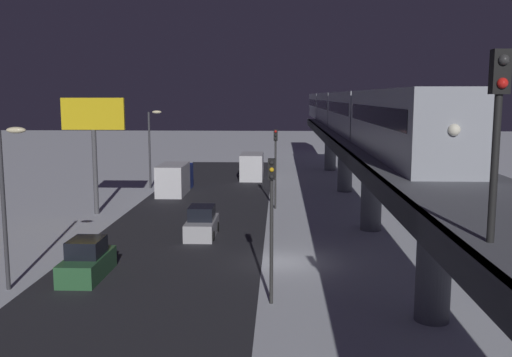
{
  "coord_description": "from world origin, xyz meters",
  "views": [
    {
      "loc": [
        -0.08,
        30.56,
        9.03
      ],
      "look_at": [
        2.04,
        -20.52,
        1.68
      ],
      "focal_mm": 40.35,
      "sensor_mm": 36.0,
      "label": 1
    }
  ],
  "objects_px": {
    "box_truck": "(175,179)",
    "traffic_light_mid": "(276,157)",
    "commercial_billboard": "(93,125)",
    "rail_signal": "(498,113)",
    "sedan_green": "(87,262)",
    "subway_train": "(343,109)",
    "traffic_light_near": "(272,210)",
    "sedan_silver": "(202,224)",
    "delivery_van": "(252,166)"
  },
  "relations": [
    {
      "from": "sedan_silver",
      "to": "delivery_van",
      "type": "xyz_separation_m",
      "value": [
        -2.0,
        -26.95,
        0.56
      ]
    },
    {
      "from": "box_truck",
      "to": "commercial_billboard",
      "type": "distance_m",
      "value": 12.22
    },
    {
      "from": "delivery_van",
      "to": "box_truck",
      "type": "bearing_deg",
      "value": 56.29
    },
    {
      "from": "traffic_light_near",
      "to": "delivery_van",
      "type": "bearing_deg",
      "value": -86.05
    },
    {
      "from": "subway_train",
      "to": "sedan_green",
      "type": "relative_size",
      "value": 17.68
    },
    {
      "from": "subway_train",
      "to": "sedan_silver",
      "type": "xyz_separation_m",
      "value": [
        11.24,
        21.37,
        -6.96
      ]
    },
    {
      "from": "rail_signal",
      "to": "sedan_silver",
      "type": "relative_size",
      "value": 0.95
    },
    {
      "from": "rail_signal",
      "to": "sedan_green",
      "type": "bearing_deg",
      "value": -47.82
    },
    {
      "from": "box_truck",
      "to": "delivery_van",
      "type": "xyz_separation_m",
      "value": [
        -6.8,
        -10.19,
        0.0
      ]
    },
    {
      "from": "box_truck",
      "to": "traffic_light_mid",
      "type": "distance_m",
      "value": 12.37
    },
    {
      "from": "box_truck",
      "to": "traffic_light_near",
      "type": "height_order",
      "value": "traffic_light_near"
    },
    {
      "from": "sedan_silver",
      "to": "traffic_light_near",
      "type": "bearing_deg",
      "value": -68.83
    },
    {
      "from": "sedan_green",
      "to": "traffic_light_mid",
      "type": "height_order",
      "value": "traffic_light_mid"
    },
    {
      "from": "box_truck",
      "to": "delivery_van",
      "type": "bearing_deg",
      "value": -123.71
    },
    {
      "from": "traffic_light_mid",
      "to": "traffic_light_near",
      "type": "bearing_deg",
      "value": 90.0
    },
    {
      "from": "box_truck",
      "to": "delivery_van",
      "type": "height_order",
      "value": "same"
    },
    {
      "from": "delivery_van",
      "to": "commercial_billboard",
      "type": "distance_m",
      "value": 23.72
    },
    {
      "from": "sedan_green",
      "to": "rail_signal",
      "type": "bearing_deg",
      "value": 132.18
    },
    {
      "from": "sedan_silver",
      "to": "traffic_light_near",
      "type": "height_order",
      "value": "traffic_light_near"
    },
    {
      "from": "subway_train",
      "to": "sedan_green",
      "type": "bearing_deg",
      "value": 62.27
    },
    {
      "from": "traffic_light_near",
      "to": "subway_train",
      "type": "bearing_deg",
      "value": -101.05
    },
    {
      "from": "subway_train",
      "to": "rail_signal",
      "type": "relative_size",
      "value": 18.52
    },
    {
      "from": "sedan_silver",
      "to": "commercial_billboard",
      "type": "height_order",
      "value": "commercial_billboard"
    },
    {
      "from": "subway_train",
      "to": "traffic_light_mid",
      "type": "relative_size",
      "value": 11.57
    },
    {
      "from": "sedan_green",
      "to": "commercial_billboard",
      "type": "bearing_deg",
      "value": -73.87
    },
    {
      "from": "box_truck",
      "to": "traffic_light_mid",
      "type": "height_order",
      "value": "traffic_light_mid"
    },
    {
      "from": "sedan_silver",
      "to": "traffic_light_mid",
      "type": "relative_size",
      "value": 0.66
    },
    {
      "from": "subway_train",
      "to": "traffic_light_near",
      "type": "relative_size",
      "value": 11.57
    },
    {
      "from": "delivery_van",
      "to": "traffic_light_mid",
      "type": "relative_size",
      "value": 1.16
    },
    {
      "from": "box_truck",
      "to": "subway_train",
      "type": "bearing_deg",
      "value": -163.98
    },
    {
      "from": "sedan_silver",
      "to": "commercial_billboard",
      "type": "relative_size",
      "value": 0.47
    },
    {
      "from": "rail_signal",
      "to": "traffic_light_mid",
      "type": "relative_size",
      "value": 0.62
    },
    {
      "from": "sedan_green",
      "to": "traffic_light_near",
      "type": "xyz_separation_m",
      "value": [
        -9.3,
        3.37,
        3.4
      ]
    },
    {
      "from": "sedan_green",
      "to": "box_truck",
      "type": "distance_m",
      "value": 25.54
    },
    {
      "from": "sedan_silver",
      "to": "box_truck",
      "type": "height_order",
      "value": "box_truck"
    },
    {
      "from": "rail_signal",
      "to": "traffic_light_mid",
      "type": "distance_m",
      "value": 34.32
    },
    {
      "from": "box_truck",
      "to": "commercial_billboard",
      "type": "relative_size",
      "value": 0.83
    },
    {
      "from": "sedan_green",
      "to": "traffic_light_near",
      "type": "relative_size",
      "value": 0.65
    },
    {
      "from": "commercial_billboard",
      "to": "traffic_light_mid",
      "type": "bearing_deg",
      "value": -169.12
    },
    {
      "from": "rail_signal",
      "to": "traffic_light_near",
      "type": "height_order",
      "value": "rail_signal"
    },
    {
      "from": "sedan_green",
      "to": "traffic_light_near",
      "type": "distance_m",
      "value": 10.46
    },
    {
      "from": "traffic_light_near",
      "to": "traffic_light_mid",
      "type": "xyz_separation_m",
      "value": [
        0.0,
        -21.5,
        0.0
      ]
    },
    {
      "from": "delivery_van",
      "to": "traffic_light_mid",
      "type": "distance_m",
      "value": 18.03
    },
    {
      "from": "sedan_green",
      "to": "box_truck",
      "type": "xyz_separation_m",
      "value": [
        0.2,
        -25.53,
        0.55
      ]
    },
    {
      "from": "rail_signal",
      "to": "traffic_light_mid",
      "type": "height_order",
      "value": "rail_signal"
    },
    {
      "from": "sedan_silver",
      "to": "commercial_billboard",
      "type": "distance_m",
      "value": 12.8
    },
    {
      "from": "sedan_green",
      "to": "delivery_van",
      "type": "distance_m",
      "value": 36.33
    },
    {
      "from": "traffic_light_near",
      "to": "sedan_silver",
      "type": "bearing_deg",
      "value": -68.83
    },
    {
      "from": "subway_train",
      "to": "rail_signal",
      "type": "height_order",
      "value": "rail_signal"
    },
    {
      "from": "sedan_silver",
      "to": "box_truck",
      "type": "bearing_deg",
      "value": 105.98
    }
  ]
}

